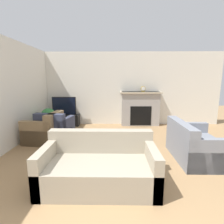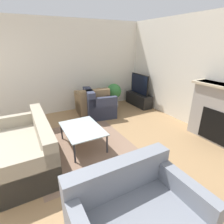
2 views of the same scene
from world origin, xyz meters
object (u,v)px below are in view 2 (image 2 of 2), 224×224
(couch_loveseat, at_px, (135,219))
(armchair_accent, at_px, (98,106))
(potted_plant, at_px, (114,93))
(couch_sectional, at_px, (26,150))
(tv, at_px, (140,84))
(coffee_table, at_px, (82,129))
(armchair_by_window, at_px, (92,104))

(couch_loveseat, xyz_separation_m, armchair_accent, (-3.42, 1.12, 0.01))
(armchair_accent, xyz_separation_m, potted_plant, (-0.47, 0.79, 0.18))
(couch_loveseat, xyz_separation_m, potted_plant, (-3.89, 1.91, 0.19))
(couch_loveseat, distance_m, potted_plant, 4.34)
(couch_sectional, height_order, potted_plant, couch_sectional)
(couch_loveseat, bearing_deg, tv, 52.75)
(couch_loveseat, relative_size, coffee_table, 1.28)
(armchair_by_window, xyz_separation_m, coffee_table, (1.59, -0.88, 0.08))
(tv, relative_size, armchair_by_window, 0.91)
(couch_sectional, relative_size, armchair_by_window, 1.91)
(tv, height_order, armchair_by_window, tv)
(armchair_accent, xyz_separation_m, coffee_table, (1.34, -0.97, 0.08))
(couch_sectional, bearing_deg, potted_plant, 123.67)
(tv, height_order, couch_loveseat, tv)
(armchair_accent, bearing_deg, couch_sectional, 134.47)
(armchair_by_window, relative_size, armchair_accent, 1.00)
(coffee_table, bearing_deg, armchair_accent, 144.00)
(coffee_table, bearing_deg, armchair_by_window, 151.03)
(tv, xyz_separation_m, couch_sectional, (1.61, -3.68, -0.46))
(armchair_accent, relative_size, coffee_table, 0.91)
(tv, relative_size, couch_loveseat, 0.65)
(tv, xyz_separation_m, armchair_by_window, (-0.06, -1.71, -0.45))
(armchair_by_window, bearing_deg, armchair_accent, 116.52)
(potted_plant, bearing_deg, armchair_accent, -59.05)
(coffee_table, bearing_deg, potted_plant, 135.81)
(couch_sectional, bearing_deg, couch_loveseat, 25.26)
(armchair_by_window, distance_m, armchair_accent, 0.27)
(coffee_table, xyz_separation_m, potted_plant, (-1.81, 1.76, 0.10))
(armchair_accent, distance_m, coffee_table, 1.66)
(armchair_by_window, bearing_deg, tv, -176.21)
(couch_sectional, height_order, armchair_accent, same)
(armchair_by_window, xyz_separation_m, armchair_accent, (0.25, 0.09, 0.00))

